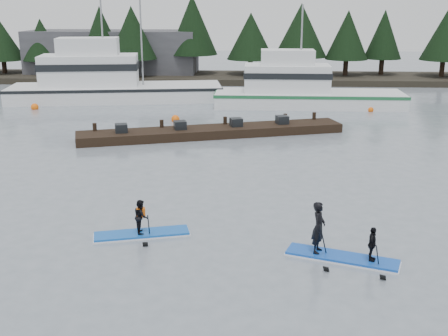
{
  "coord_description": "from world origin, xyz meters",
  "views": [
    {
      "loc": [
        1.2,
        -16.88,
        7.88
      ],
      "look_at": [
        0.0,
        6.0,
        1.1
      ],
      "focal_mm": 45.0,
      "sensor_mm": 36.0,
      "label": 1
    }
  ],
  "objects_px": {
    "fishing_boat_medium": "(303,98)",
    "floating_dock": "(213,132)",
    "fishing_boat_large": "(110,92)",
    "paddleboard_solo": "(141,225)",
    "paddleboard_duo": "(338,242)"
  },
  "relations": [
    {
      "from": "fishing_boat_medium",
      "to": "paddleboard_solo",
      "type": "bearing_deg",
      "value": -106.07
    },
    {
      "from": "fishing_boat_medium",
      "to": "floating_dock",
      "type": "bearing_deg",
      "value": -120.3
    },
    {
      "from": "fishing_boat_large",
      "to": "floating_dock",
      "type": "bearing_deg",
      "value": -61.38
    },
    {
      "from": "paddleboard_duo",
      "to": "floating_dock",
      "type": "bearing_deg",
      "value": 126.43
    },
    {
      "from": "paddleboard_solo",
      "to": "paddleboard_duo",
      "type": "xyz_separation_m",
      "value": [
        6.59,
        -1.5,
        0.18
      ]
    },
    {
      "from": "floating_dock",
      "to": "paddleboard_duo",
      "type": "bearing_deg",
      "value": -90.05
    },
    {
      "from": "floating_dock",
      "to": "paddleboard_duo",
      "type": "relative_size",
      "value": 4.51
    },
    {
      "from": "fishing_boat_large",
      "to": "fishing_boat_medium",
      "type": "distance_m",
      "value": 16.0
    },
    {
      "from": "fishing_boat_large",
      "to": "floating_dock",
      "type": "relative_size",
      "value": 1.09
    },
    {
      "from": "fishing_boat_large",
      "to": "paddleboard_duo",
      "type": "bearing_deg",
      "value": -71.91
    },
    {
      "from": "fishing_boat_medium",
      "to": "paddleboard_duo",
      "type": "xyz_separation_m",
      "value": [
        -1.19,
        -27.61,
        -0.04
      ]
    },
    {
      "from": "fishing_boat_medium",
      "to": "fishing_boat_large",
      "type": "bearing_deg",
      "value": 173.81
    },
    {
      "from": "floating_dock",
      "to": "paddleboard_solo",
      "type": "relative_size",
      "value": 4.81
    },
    {
      "from": "floating_dock",
      "to": "paddleboard_duo",
      "type": "distance_m",
      "value": 17.68
    },
    {
      "from": "fishing_boat_medium",
      "to": "floating_dock",
      "type": "distance_m",
      "value": 12.48
    }
  ]
}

